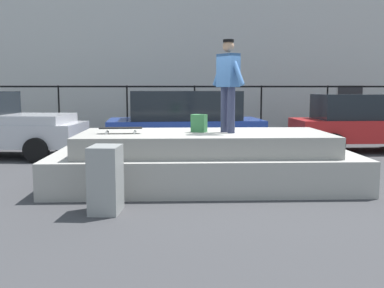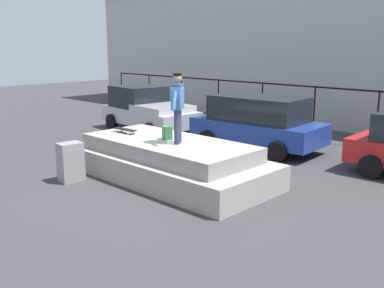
{
  "view_description": "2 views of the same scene",
  "coord_description": "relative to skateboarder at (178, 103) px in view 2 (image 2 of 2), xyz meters",
  "views": [
    {
      "loc": [
        -0.75,
        -9.13,
        1.9
      ],
      "look_at": [
        -0.34,
        0.95,
        0.66
      ],
      "focal_mm": 42.69,
      "sensor_mm": 36.0,
      "label": 1
    },
    {
      "loc": [
        8.19,
        -8.02,
        3.5
      ],
      "look_at": [
        -0.35,
        0.85,
        0.72
      ],
      "focal_mm": 41.2,
      "sensor_mm": 36.0,
      "label": 2
    }
  ],
  "objects": [
    {
      "name": "ground_plane",
      "position": [
        -0.3,
        0.35,
        -2.07
      ],
      "size": [
        60.0,
        60.0,
        0.0
      ],
      "primitive_type": "plane",
      "color": "#38383A"
    },
    {
      "name": "concrete_ledge",
      "position": [
        -0.45,
        0.08,
        -1.6
      ],
      "size": [
        5.87,
        2.65,
        1.04
      ],
      "color": "#9E9B93",
      "rests_on": "ground_plane"
    },
    {
      "name": "skateboarder",
      "position": [
        0.0,
        0.0,
        0.0
      ],
      "size": [
        0.56,
        0.84,
        1.77
      ],
      "color": "#2D334C",
      "rests_on": "concrete_ledge"
    },
    {
      "name": "skateboard",
      "position": [
        -2.05,
        -0.12,
        -0.93
      ],
      "size": [
        0.81,
        0.25,
        0.12
      ],
      "color": "black",
      "rests_on": "concrete_ledge"
    },
    {
      "name": "backpack",
      "position": [
        -0.55,
        0.14,
        -0.86
      ],
      "size": [
        0.34,
        0.3,
        0.35
      ],
      "primitive_type": "cube",
      "rotation": [
        0.0,
        0.0,
        5.87
      ],
      "color": "#33723F",
      "rests_on": "concrete_ledge"
    },
    {
      "name": "car_silver_pickup_near",
      "position": [
        -6.04,
        4.1,
        -1.18
      ],
      "size": [
        4.64,
        2.51,
        1.81
      ],
      "color": "#B7B7BC",
      "rests_on": "ground_plane"
    },
    {
      "name": "car_blue_hatchback_mid",
      "position": [
        -0.72,
        4.48,
        -1.12
      ],
      "size": [
        4.53,
        2.46,
        1.82
      ],
      "color": "navy",
      "rests_on": "ground_plane"
    },
    {
      "name": "utility_box",
      "position": [
        -2.09,
        -1.88,
        -1.56
      ],
      "size": [
        0.5,
        0.64,
        1.03
      ],
      "primitive_type": "cube",
      "rotation": [
        0.0,
        0.0,
        -0.1
      ],
      "color": "gray",
      "rests_on": "ground_plane"
    },
    {
      "name": "fence_row",
      "position": [
        -0.3,
        7.54,
        -0.67
      ],
      "size": [
        24.06,
        0.06,
        2.0
      ],
      "color": "black",
      "rests_on": "ground_plane"
    },
    {
      "name": "warehouse_building",
      "position": [
        -0.3,
        13.47,
        1.31
      ],
      "size": [
        32.62,
        8.31,
        6.76
      ],
      "color": "#B2B2AD",
      "rests_on": "ground_plane"
    }
  ]
}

